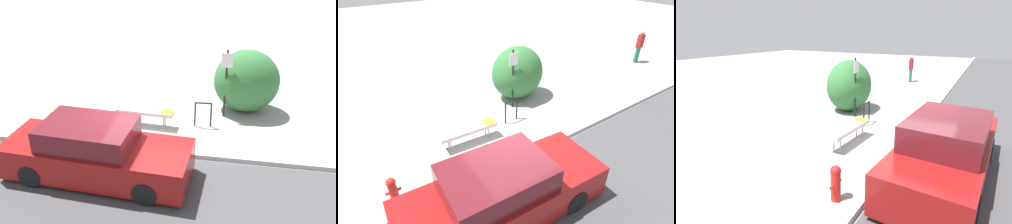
% 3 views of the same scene
% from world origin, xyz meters
% --- Properties ---
extents(ground_plane, '(60.00, 60.00, 0.00)m').
position_xyz_m(ground_plane, '(0.00, 0.00, 0.00)').
color(ground_plane, gray).
extents(curb, '(60.00, 0.20, 0.13)m').
position_xyz_m(curb, '(0.00, 0.00, 0.07)').
color(curb, '#A8A8A3').
rests_on(curb, ground_plane).
extents(bench, '(1.86, 0.51, 0.56)m').
position_xyz_m(bench, '(-0.50, 1.55, 0.48)').
color(bench, '#99999E').
rests_on(bench, ground_plane).
extents(bike_rack, '(0.55, 0.07, 0.83)m').
position_xyz_m(bike_rack, '(1.31, 1.81, 0.50)').
color(bike_rack, black).
rests_on(bike_rack, ground_plane).
extents(sign_post, '(0.36, 0.08, 2.30)m').
position_xyz_m(sign_post, '(1.94, 2.58, 1.38)').
color(sign_post, black).
rests_on(sign_post, ground_plane).
extents(fire_hydrant, '(0.36, 0.22, 0.77)m').
position_xyz_m(fire_hydrant, '(-3.07, 0.50, 0.41)').
color(fire_hydrant, red).
rests_on(fire_hydrant, ground_plane).
extents(shrub_hedge, '(2.17, 1.77, 2.13)m').
position_xyz_m(shrub_hedge, '(2.62, 3.21, 1.06)').
color(shrub_hedge, '#337038').
rests_on(shrub_hedge, ground_plane).
extents(pedestrian, '(0.41, 0.24, 1.73)m').
position_xyz_m(pedestrian, '(10.39, 2.71, 0.93)').
color(pedestrian, '#267259').
rests_on(pedestrian, ground_plane).
extents(parked_car_near, '(4.77, 2.00, 1.50)m').
position_xyz_m(parked_car_near, '(-1.11, -1.25, 0.67)').
color(parked_car_near, black).
rests_on(parked_car_near, ground_plane).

